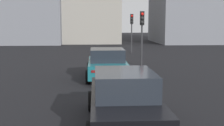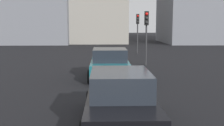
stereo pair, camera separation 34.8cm
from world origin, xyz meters
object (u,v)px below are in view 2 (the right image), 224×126
(car_black_second, at_px, (120,100))
(traffic_light_near_right, at_px, (138,25))
(car_teal_lead, at_px, (110,64))
(traffic_light_near_left, at_px, (146,27))

(car_black_second, bearing_deg, traffic_light_near_right, -8.25)
(car_teal_lead, bearing_deg, car_black_second, -178.72)
(traffic_light_near_left, relative_size, traffic_light_near_right, 0.98)
(traffic_light_near_right, bearing_deg, car_black_second, -3.11)
(traffic_light_near_right, bearing_deg, car_teal_lead, -8.26)
(car_black_second, bearing_deg, car_teal_lead, 0.93)
(car_black_second, relative_size, traffic_light_near_right, 1.26)
(traffic_light_near_right, bearing_deg, traffic_light_near_left, 2.48)
(car_teal_lead, bearing_deg, traffic_light_near_right, -13.05)
(car_teal_lead, distance_m, traffic_light_near_right, 12.45)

